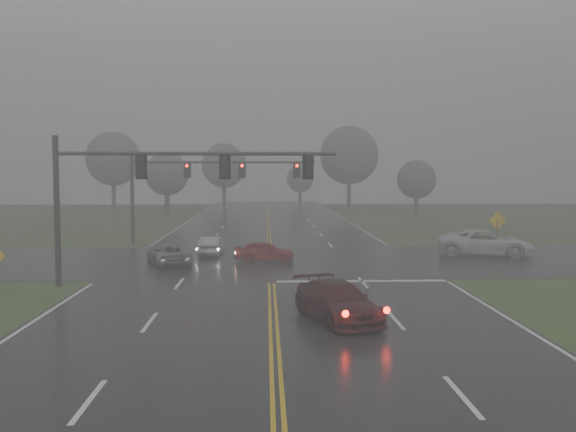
{
  "coord_description": "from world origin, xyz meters",
  "views": [
    {
      "loc": [
        -0.27,
        -17.1,
        5.5
      ],
      "look_at": [
        0.88,
        16.0,
        3.18
      ],
      "focal_mm": 40.0,
      "sensor_mm": 36.0,
      "label": 1
    }
  ],
  "objects_px": {
    "pickup_white": "(485,256)",
    "signal_gantry_far": "(190,179)",
    "sedan_red": "(265,262)",
    "car_grey": "(169,265)",
    "sedan_silver": "(212,255)",
    "sedan_maroon": "(337,321)",
    "signal_gantry_near": "(145,180)"
  },
  "relations": [
    {
      "from": "car_grey",
      "to": "sedan_red",
      "type": "bearing_deg",
      "value": 172.03
    },
    {
      "from": "sedan_maroon",
      "to": "signal_gantry_near",
      "type": "distance_m",
      "value": 12.42
    },
    {
      "from": "car_grey",
      "to": "signal_gantry_far",
      "type": "xyz_separation_m",
      "value": [
        0.14,
        10.33,
        4.95
      ]
    },
    {
      "from": "pickup_white",
      "to": "signal_gantry_far",
      "type": "distance_m",
      "value": 21.67
    },
    {
      "from": "sedan_silver",
      "to": "signal_gantry_near",
      "type": "distance_m",
      "value": 12.34
    },
    {
      "from": "pickup_white",
      "to": "sedan_silver",
      "type": "bearing_deg",
      "value": 103.76
    },
    {
      "from": "sedan_maroon",
      "to": "sedan_red",
      "type": "height_order",
      "value": "sedan_maroon"
    },
    {
      "from": "sedan_red",
      "to": "car_grey",
      "type": "relative_size",
      "value": 0.82
    },
    {
      "from": "pickup_white",
      "to": "car_grey",
      "type": "bearing_deg",
      "value": 115.68
    },
    {
      "from": "sedan_red",
      "to": "car_grey",
      "type": "distance_m",
      "value": 5.77
    },
    {
      "from": "sedan_maroon",
      "to": "signal_gantry_near",
      "type": "relative_size",
      "value": 0.36
    },
    {
      "from": "pickup_white",
      "to": "signal_gantry_near",
      "type": "height_order",
      "value": "signal_gantry_near"
    },
    {
      "from": "sedan_maroon",
      "to": "pickup_white",
      "type": "distance_m",
      "value": 21.37
    },
    {
      "from": "sedan_silver",
      "to": "sedan_maroon",
      "type": "bearing_deg",
      "value": 111.82
    },
    {
      "from": "pickup_white",
      "to": "sedan_maroon",
      "type": "bearing_deg",
      "value": 163.08
    },
    {
      "from": "sedan_red",
      "to": "pickup_white",
      "type": "bearing_deg",
      "value": -77.14
    },
    {
      "from": "sedan_silver",
      "to": "signal_gantry_far",
      "type": "bearing_deg",
      "value": -68.15
    },
    {
      "from": "sedan_maroon",
      "to": "signal_gantry_far",
      "type": "distance_m",
      "value": 26.67
    },
    {
      "from": "sedan_maroon",
      "to": "pickup_white",
      "type": "height_order",
      "value": "pickup_white"
    },
    {
      "from": "signal_gantry_far",
      "to": "sedan_maroon",
      "type": "bearing_deg",
      "value": -71.72
    },
    {
      "from": "sedan_maroon",
      "to": "signal_gantry_far",
      "type": "xyz_separation_m",
      "value": [
        -8.22,
        24.88,
        4.95
      ]
    },
    {
      "from": "sedan_red",
      "to": "pickup_white",
      "type": "distance_m",
      "value": 14.55
    },
    {
      "from": "sedan_maroon",
      "to": "signal_gantry_near",
      "type": "xyz_separation_m",
      "value": [
        -8.39,
        7.63,
        5.06
      ]
    },
    {
      "from": "car_grey",
      "to": "sedan_maroon",
      "type": "bearing_deg",
      "value": 100.89
    },
    {
      "from": "car_grey",
      "to": "signal_gantry_far",
      "type": "bearing_deg",
      "value": -109.75
    },
    {
      "from": "sedan_silver",
      "to": "pickup_white",
      "type": "distance_m",
      "value": 17.86
    },
    {
      "from": "sedan_maroon",
      "to": "car_grey",
      "type": "xyz_separation_m",
      "value": [
        -8.36,
        14.56,
        0.0
      ]
    },
    {
      "from": "sedan_maroon",
      "to": "signal_gantry_far",
      "type": "relative_size",
      "value": 0.35
    },
    {
      "from": "signal_gantry_near",
      "to": "signal_gantry_far",
      "type": "bearing_deg",
      "value": 89.45
    },
    {
      "from": "car_grey",
      "to": "pickup_white",
      "type": "bearing_deg",
      "value": 170.47
    },
    {
      "from": "sedan_maroon",
      "to": "car_grey",
      "type": "relative_size",
      "value": 1.1
    },
    {
      "from": "car_grey",
      "to": "pickup_white",
      "type": "relative_size",
      "value": 0.73
    }
  ]
}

